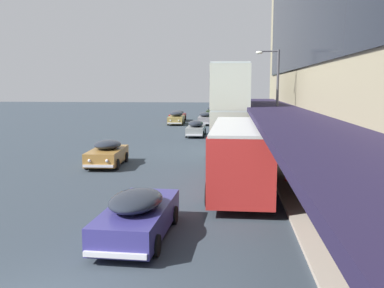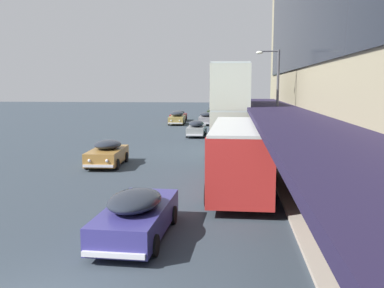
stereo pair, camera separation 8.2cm
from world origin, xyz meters
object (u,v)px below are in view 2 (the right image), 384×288
transit_bus_kerbside_front (237,96)px  sedan_trailing_near (107,153)px  transit_bus_kerbside_far (240,153)px  sedan_oncoming_front (177,118)px  sedan_second_near (179,116)px  sedan_lead_near (137,214)px  street_lamp (275,96)px  sedan_far_back (213,112)px  vw_van (231,124)px  fire_hydrant (286,174)px  transit_bus_kerbside_rear (229,106)px  sedan_lead_mid (196,128)px  sedan_second_mid (206,118)px

transit_bus_kerbside_front → sedan_trailing_near: 33.94m
transit_bus_kerbside_front → transit_bus_kerbside_far: bearing=-90.2°
sedan_trailing_near → sedan_oncoming_front: bearing=89.0°
sedan_second_near → sedan_lead_near: bearing=-84.3°
transit_bus_kerbside_front → street_lamp: size_ratio=1.65×
transit_bus_kerbside_front → transit_bus_kerbside_far: 38.43m
sedan_trailing_near → sedan_oncoming_front: sedan_oncoming_front is taller
sedan_far_back → transit_bus_kerbside_front: bearing=-69.8°
transit_bus_kerbside_far → sedan_far_back: 48.56m
transit_bus_kerbside_front → street_lamp: 30.25m
sedan_trailing_near → vw_van: (7.43, 16.83, 0.33)m
sedan_trailing_near → sedan_far_back: (4.35, 42.88, 0.04)m
sedan_oncoming_front → sedan_lead_near: bearing=-84.3°
vw_van → fire_hydrant: vw_van is taller
transit_bus_kerbside_front → transit_bus_kerbside_rear: (-0.72, -26.93, -0.11)m
sedan_lead_mid → street_lamp: bearing=-65.1°
sedan_lead_near → fire_hydrant: 9.93m
sedan_oncoming_front → sedan_second_near: (-0.53, 5.60, -0.08)m
sedan_lead_near → street_lamp: 16.27m
sedan_second_near → transit_bus_kerbside_front: bearing=-9.2°
transit_bus_kerbside_far → sedan_lead_mid: 21.88m
sedan_second_near → sedan_lead_mid: bearing=-77.3°
sedan_oncoming_front → street_lamp: bearing=-69.4°
transit_bus_kerbside_rear → sedan_far_back: transit_bus_kerbside_rear is taller
sedan_lead_near → transit_bus_kerbside_front: bearing=85.6°
transit_bus_kerbside_rear → sedan_trailing_near: size_ratio=2.15×
sedan_second_near → vw_van: vw_van is taller
sedan_lead_near → sedan_second_mid: size_ratio=1.06×
sedan_second_mid → street_lamp: (6.02, -25.82, 3.40)m
transit_bus_kerbside_far → sedan_oncoming_front: transit_bus_kerbside_far is taller
street_lamp → fire_hydrant: street_lamp is taller
sedan_oncoming_front → fire_hydrant: sedan_oncoming_front is taller
sedan_trailing_near → sedan_lead_mid: bearing=75.7°
sedan_trailing_near → fire_hydrant: bearing=-21.5°
vw_van → fire_hydrant: bearing=-82.3°
vw_van → sedan_second_mid: bearing=105.4°
sedan_second_mid → sedan_second_near: 7.06m
sedan_oncoming_front → fire_hydrant: size_ratio=7.14×
street_lamp → transit_bus_kerbside_front: bearing=94.2°
sedan_trailing_near → transit_bus_kerbside_rear: bearing=39.0°
transit_bus_kerbside_rear → sedan_second_near: 29.29m
sedan_second_near → street_lamp: 33.28m
fire_hydrant → transit_bus_kerbside_rear: bearing=106.5°
transit_bus_kerbside_far → sedan_lead_near: 7.50m
sedan_oncoming_front → fire_hydrant: bearing=-73.3°
vw_van → sedan_second_near: bearing=113.3°
transit_bus_kerbside_front → sedan_second_near: 8.63m
transit_bus_kerbside_far → transit_bus_kerbside_front: bearing=89.8°
sedan_lead_mid → sedan_trailing_near: bearing=-104.3°
sedan_trailing_near → sedan_far_back: 43.10m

